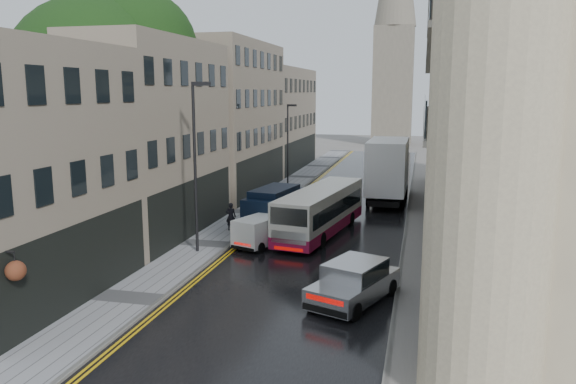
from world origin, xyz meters
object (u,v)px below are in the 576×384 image
at_px(lamp_post_far, 288,150).
at_px(tree_near, 97,114).
at_px(silver_hatchback, 313,288).
at_px(white_van, 238,233).
at_px(pedestrian, 231,217).
at_px(cream_bus, 286,220).
at_px(lamp_post_near, 195,169).
at_px(navy_van, 248,212).
at_px(white_lorry, 369,174).
at_px(tree_far, 194,117).

bearing_deg(lamp_post_far, tree_near, -104.01).
height_order(silver_hatchback, white_van, silver_hatchback).
relative_size(silver_hatchback, pedestrian, 2.70).
bearing_deg(cream_bus, silver_hatchback, -61.06).
bearing_deg(lamp_post_near, navy_van, 64.72).
bearing_deg(navy_van, cream_bus, -16.62).
bearing_deg(tree_near, white_lorry, 39.47).
xyz_separation_m(navy_van, pedestrian, (-1.22, 0.54, -0.42)).
bearing_deg(cream_bus, tree_far, 139.03).
height_order(cream_bus, white_van, cream_bus).
bearing_deg(white_lorry, cream_bus, -106.08).
xyz_separation_m(cream_bus, pedestrian, (-3.79, 1.79, -0.41)).
distance_m(cream_bus, lamp_post_far, 15.12).
height_order(white_van, navy_van, navy_van).
distance_m(tree_near, cream_bus, 12.15).
bearing_deg(pedestrian, white_van, 108.47).
relative_size(cream_bus, navy_van, 1.85).
relative_size(tree_near, white_van, 3.78).
height_order(cream_bus, lamp_post_near, lamp_post_near).
height_order(tree_near, white_lorry, tree_near).
bearing_deg(navy_van, lamp_post_near, -100.39).
distance_m(silver_hatchback, navy_van, 11.69).
bearing_deg(white_lorry, tree_far, 175.10).
bearing_deg(lamp_post_far, tree_far, -151.80).
bearing_deg(cream_bus, lamp_post_near, -136.10).
relative_size(white_lorry, white_van, 2.47).
relative_size(tree_near, lamp_post_far, 1.96).
bearing_deg(white_van, navy_van, 116.95).
relative_size(white_van, pedestrian, 2.21).
relative_size(white_van, navy_van, 0.69).
bearing_deg(lamp_post_far, white_lorry, -14.57).
bearing_deg(lamp_post_near, cream_bus, 29.21).
relative_size(cream_bus, white_lorry, 1.08).
relative_size(cream_bus, pedestrian, 5.91).
xyz_separation_m(tree_far, navy_van, (7.90, -11.26, -4.86)).
distance_m(tree_far, pedestrian, 13.70).
xyz_separation_m(tree_far, pedestrian, (6.68, -10.73, -5.28)).
xyz_separation_m(tree_far, lamp_post_near, (6.45, -15.31, -1.85)).
bearing_deg(tree_near, lamp_post_far, 63.90).
xyz_separation_m(cream_bus, white_van, (-2.25, -1.51, -0.51)).
relative_size(tree_far, silver_hatchback, 2.78).
relative_size(navy_van, lamp_post_far, 0.75).
xyz_separation_m(navy_van, lamp_post_near, (-1.45, -4.05, 3.01)).
bearing_deg(white_lorry, navy_van, -120.25).
relative_size(tree_far, white_lorry, 1.37).
bearing_deg(white_van, silver_hatchback, -33.25).
xyz_separation_m(silver_hatchback, white_van, (-5.46, 7.38, -0.01)).
relative_size(silver_hatchback, lamp_post_far, 0.63).
distance_m(white_lorry, white_van, 13.94).
distance_m(white_van, lamp_post_near, 4.15).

